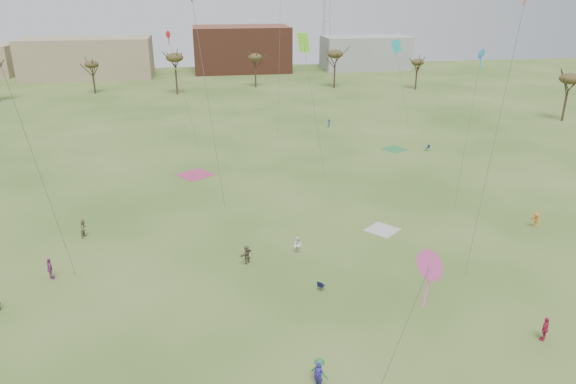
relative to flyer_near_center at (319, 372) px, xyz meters
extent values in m
plane|color=#33531A|center=(1.09, 5.80, -0.91)|extent=(260.00, 260.00, 0.00)
imported|color=#236B35|center=(0.00, 0.00, 0.00)|extent=(1.29, 1.32, 1.82)
imported|color=#30219B|center=(-0.09, -0.21, -0.02)|extent=(0.74, 0.76, 1.77)
imported|color=#B71F46|center=(15.93, 1.63, -0.02)|extent=(1.08, 1.01, 1.78)
imported|color=olive|center=(-17.69, 23.27, -0.02)|extent=(0.93, 1.04, 1.78)
imported|color=brown|center=(-2.89, 15.59, -0.07)|extent=(1.43, 1.45, 1.67)
imported|color=orange|center=(25.98, 18.05, -0.09)|extent=(1.07, 1.21, 1.63)
imported|color=#943D85|center=(-18.94, 15.60, 0.01)|extent=(0.88, 1.17, 1.84)
imported|color=white|center=(1.76, 16.56, -0.10)|extent=(1.00, 0.98, 1.62)
imported|color=navy|center=(15.13, 60.05, -0.21)|extent=(0.87, 1.04, 1.40)
cube|color=beige|center=(10.88, 20.02, -0.90)|extent=(3.88, 3.88, 0.03)
cube|color=#B33766|center=(-7.22, 39.45, -0.90)|extent=(5.12, 5.12, 0.03)
cube|color=#2E7F3E|center=(21.62, 45.98, -0.90)|extent=(3.95, 3.95, 0.03)
cube|color=#141335|center=(2.47, 10.25, -0.49)|extent=(0.70, 0.70, 0.04)
cube|color=#141335|center=(2.33, 10.06, -0.26)|extent=(0.47, 0.41, 0.44)
cube|color=#15213B|center=(26.06, 44.55, -0.49)|extent=(0.57, 0.57, 0.04)
cube|color=#15213B|center=(26.29, 44.59, -0.26)|extent=(0.21, 0.51, 0.44)
cylinder|color=#4C4C51|center=(-17.88, 13.34, 10.01)|extent=(2.48, 1.90, 20.04)
cone|color=#E949A5|center=(4.73, -3.24, 8.61)|extent=(1.63, 0.12, 1.63)
cube|color=#E949A5|center=(4.73, -3.24, 7.57)|extent=(0.08, 0.08, 2.67)
cylinder|color=#4C4C51|center=(3.12, -3.79, 4.30)|extent=(3.26, 1.14, 8.63)
cylinder|color=#4C4C51|center=(15.94, 10.95, 10.87)|extent=(3.78, 3.34, 21.77)
cylinder|color=#4C4C51|center=(-5.28, 26.83, 10.89)|extent=(2.22, 1.23, 21.79)
cone|color=#2790DF|center=(22.42, 26.18, 15.03)|extent=(1.05, 0.08, 1.05)
cube|color=#2790DF|center=(22.42, 26.18, 14.36)|extent=(0.08, 0.08, 1.72)
cylinder|color=#4C4C51|center=(20.88, 24.14, 7.51)|extent=(3.13, 4.13, 15.05)
cube|color=#85F128|center=(5.76, 35.26, 15.55)|extent=(1.07, 1.07, 2.11)
cube|color=#85F128|center=(5.76, 35.26, 14.82)|extent=(0.08, 0.08, 1.90)
cylinder|color=#4C4C51|center=(7.02, 34.55, 7.77)|extent=(2.58, 1.47, 15.57)
cone|color=red|center=(-9.66, 48.06, 15.56)|extent=(0.93, 0.07, 0.93)
cube|color=red|center=(-9.66, 48.06, 14.96)|extent=(0.08, 0.08, 1.52)
cylinder|color=#4C4C51|center=(-8.16, 48.07, 7.77)|extent=(3.04, 0.06, 15.57)
cube|color=teal|center=(25.26, 57.84, 12.51)|extent=(0.95, 0.95, 1.86)
cube|color=teal|center=(25.26, 57.84, 11.85)|extent=(0.08, 0.08, 1.67)
cylinder|color=#4C4C51|center=(26.10, 56.02, 6.25)|extent=(1.73, 3.67, 12.52)
cylinder|color=#4C4C51|center=(5.47, 51.29, 13.54)|extent=(0.94, 1.19, 27.10)
cylinder|color=#3A2B1E|center=(-28.91, 97.80, 1.25)|extent=(0.40, 0.40, 4.32)
ellipsoid|color=#473D1E|center=(-28.91, 97.80, 5.43)|extent=(3.02, 3.02, 1.58)
cylinder|color=#3A2B1E|center=(-10.91, 93.80, 1.79)|extent=(0.40, 0.40, 5.40)
ellipsoid|color=#473D1E|center=(-10.91, 93.80, 7.01)|extent=(3.78, 3.78, 1.98)
cylinder|color=#3A2B1E|center=(7.09, 99.80, 1.43)|extent=(0.40, 0.40, 4.68)
ellipsoid|color=#473D1E|center=(7.09, 99.80, 5.96)|extent=(3.28, 3.28, 1.72)
cylinder|color=#3A2B1E|center=(25.09, 95.80, 1.73)|extent=(0.40, 0.40, 5.28)
ellipsoid|color=#473D1E|center=(25.09, 95.80, 6.84)|extent=(3.70, 3.70, 1.94)
cylinder|color=#3A2B1E|center=(43.09, 90.80, 1.19)|extent=(0.40, 0.40, 4.20)
ellipsoid|color=#473D1E|center=(43.09, 90.80, 5.25)|extent=(2.94, 2.94, 1.54)
cylinder|color=#3A2B1E|center=(57.09, 57.80, 1.61)|extent=(0.40, 0.40, 5.04)
ellipsoid|color=#473D1E|center=(57.09, 57.80, 6.48)|extent=(3.53, 3.53, 1.85)
cube|color=#937F60|center=(-33.91, 120.80, 4.09)|extent=(32.00, 14.00, 10.00)
cube|color=brown|center=(6.09, 125.80, 5.09)|extent=(26.00, 16.00, 12.00)
cube|color=gray|center=(41.09, 123.80, 3.59)|extent=(24.00, 12.00, 9.00)
camera|label=1|loc=(-6.05, -24.84, 21.55)|focal=33.00mm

